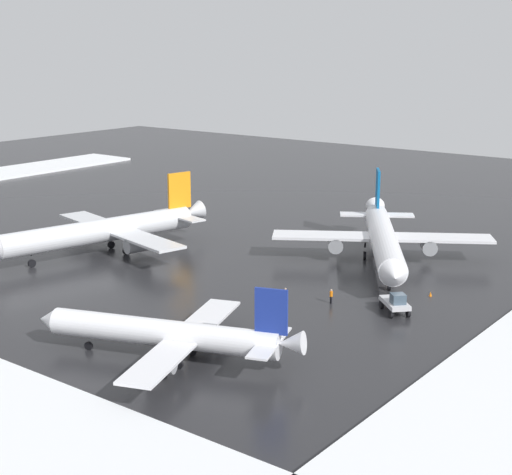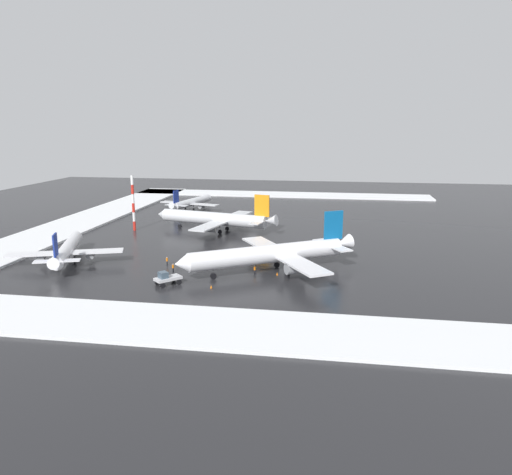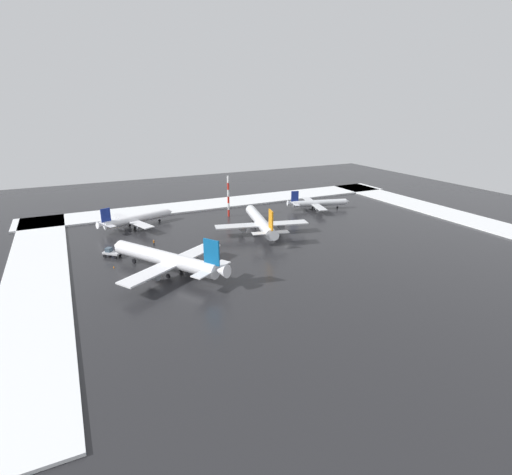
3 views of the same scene
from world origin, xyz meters
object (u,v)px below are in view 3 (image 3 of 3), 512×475
(airplane_far_rear, at_px, (167,259))
(pushback_tug, at_px, (111,252))
(airplane_parked_portside, at_px, (136,219))
(ground_crew_near_tug, at_px, (156,267))
(airplane_foreground_jet, at_px, (260,222))
(ground_crew_beside_wing, at_px, (154,242))
(traffic_cone_near_nose, at_px, (114,267))
(traffic_cone_mid_line, at_px, (161,275))
(antenna_mast, at_px, (228,196))
(airplane_parked_starboard, at_px, (318,203))
(ground_crew_mid_apron, at_px, (139,248))

(airplane_far_rear, xyz_separation_m, pushback_tug, (10.85, -17.03, -2.31))
(airplane_parked_portside, bearing_deg, ground_crew_near_tug, -112.93)
(airplane_foreground_jet, bearing_deg, ground_crew_beside_wing, 99.71)
(traffic_cone_near_nose, height_order, traffic_cone_mid_line, same)
(ground_crew_near_tug, distance_m, antenna_mast, 51.70)
(antenna_mast, xyz_separation_m, traffic_cone_mid_line, (34.16, 42.32, -7.00))
(airplane_parked_portside, xyz_separation_m, traffic_cone_mid_line, (1.92, 43.27, -2.39))
(airplane_parked_starboard, height_order, airplane_parked_portside, airplane_parked_portside)
(pushback_tug, height_order, antenna_mast, antenna_mast)
(traffic_cone_near_nose, bearing_deg, ground_crew_mid_apron, -130.20)
(airplane_parked_starboard, height_order, antenna_mast, antenna_mast)
(airplane_parked_portside, bearing_deg, antenna_mast, -21.50)
(traffic_cone_mid_line, bearing_deg, antenna_mast, -128.92)
(pushback_tug, height_order, traffic_cone_mid_line, pushback_tug)
(airplane_parked_portside, relative_size, ground_crew_near_tug, 15.38)
(airplane_parked_portside, relative_size, ground_crew_mid_apron, 15.38)
(ground_crew_near_tug, relative_size, traffic_cone_mid_line, 3.11)
(airplane_parked_portside, bearing_deg, traffic_cone_near_nose, -128.73)
(pushback_tug, height_order, ground_crew_beside_wing, pushback_tug)
(airplane_far_rear, bearing_deg, antenna_mast, -70.61)
(antenna_mast, bearing_deg, airplane_parked_portside, -1.68)
(airplane_foreground_jet, xyz_separation_m, airplane_parked_portside, (34.15, -22.84, -0.76))
(airplane_parked_starboard, relative_size, traffic_cone_near_nose, 45.21)
(ground_crew_near_tug, height_order, antenna_mast, antenna_mast)
(pushback_tug, height_order, traffic_cone_near_nose, pushback_tug)
(ground_crew_beside_wing, relative_size, traffic_cone_mid_line, 3.11)
(pushback_tug, bearing_deg, traffic_cone_mid_line, 158.77)
(airplane_parked_starboard, distance_m, ground_crew_near_tug, 76.19)
(airplane_far_rear, height_order, traffic_cone_mid_line, airplane_far_rear)
(antenna_mast, relative_size, traffic_cone_near_nose, 26.47)
(airplane_parked_starboard, relative_size, ground_crew_beside_wing, 14.54)
(ground_crew_beside_wing, distance_m, traffic_cone_mid_line, 22.75)
(traffic_cone_near_nose, distance_m, traffic_cone_mid_line, 13.92)
(ground_crew_mid_apron, height_order, ground_crew_beside_wing, same)
(ground_crew_mid_apron, height_order, traffic_cone_mid_line, ground_crew_mid_apron)
(pushback_tug, height_order, ground_crew_near_tug, pushback_tug)
(ground_crew_mid_apron, bearing_deg, traffic_cone_near_nose, -24.04)
(airplane_far_rear, relative_size, traffic_cone_near_nose, 59.05)
(ground_crew_mid_apron, bearing_deg, antenna_mast, 138.57)
(pushback_tug, bearing_deg, airplane_parked_starboard, -123.82)
(ground_crew_beside_wing, xyz_separation_m, traffic_cone_near_nose, (12.50, 12.23, -0.70))
(ground_crew_beside_wing, height_order, traffic_cone_mid_line, ground_crew_beside_wing)
(antenna_mast, bearing_deg, ground_crew_beside_wing, 32.53)
(airplane_foreground_jet, relative_size, ground_crew_beside_wing, 20.24)
(airplane_parked_portside, bearing_deg, ground_crew_beside_wing, -106.50)
(antenna_mast, bearing_deg, airplane_foreground_jet, 94.98)
(airplane_parked_portside, height_order, ground_crew_mid_apron, airplane_parked_portside)
(traffic_cone_mid_line, bearing_deg, airplane_far_rear, -145.40)
(pushback_tug, bearing_deg, airplane_far_rear, 165.35)
(airplane_far_rear, relative_size, airplane_parked_portside, 1.24)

